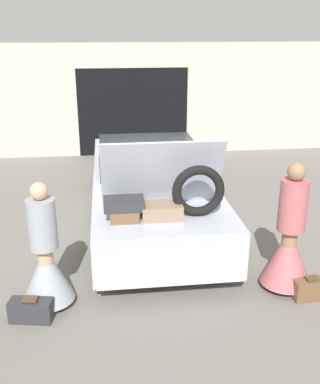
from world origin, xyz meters
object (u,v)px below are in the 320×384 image
at_px(car, 150,185).
at_px(person_left, 46,263).
at_px(person_right, 289,246).
at_px(suitcase_beside_left_person, 31,310).
at_px(suitcase_beside_right_person, 311,289).

bearing_deg(car, person_left, -120.78).
bearing_deg(person_right, suitcase_beside_left_person, 81.46).
relative_size(person_right, suitcase_beside_left_person, 3.25).
bearing_deg(person_left, car, 154.18).
height_order(car, person_left, car).
height_order(person_right, suitcase_beside_right_person, person_right).
xyz_separation_m(car, person_right, (1.48, -2.48, 0.00)).
relative_size(person_left, suitcase_beside_right_person, 3.53).
bearing_deg(person_left, person_right, 95.08).
distance_m(person_right, suitcase_beside_left_person, 3.18).
distance_m(person_right, suitcase_beside_right_person, 0.58).
height_order(car, person_right, car).
bearing_deg(person_right, person_left, 75.66).
distance_m(car, suitcase_beside_right_person, 3.28).
bearing_deg(suitcase_beside_left_person, suitcase_beside_right_person, 0.48).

